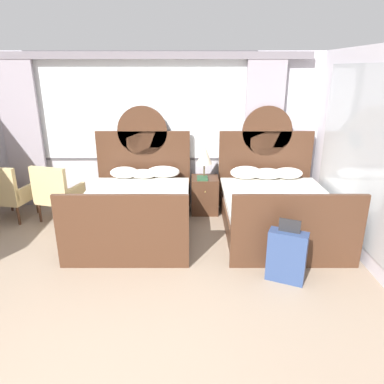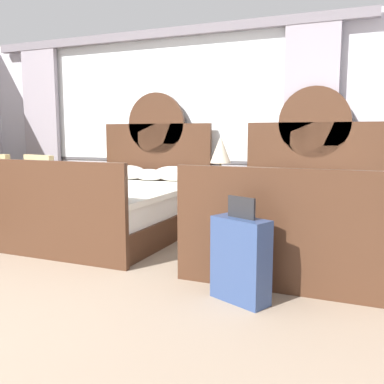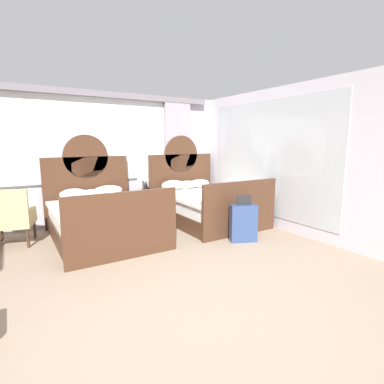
{
  "view_description": "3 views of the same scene",
  "coord_description": "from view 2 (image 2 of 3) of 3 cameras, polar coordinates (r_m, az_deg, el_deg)",
  "views": [
    {
      "loc": [
        0.86,
        -2.22,
        2.41
      ],
      "look_at": [
        0.86,
        2.5,
        0.76
      ],
      "focal_mm": 32.93,
      "sensor_mm": 36.0,
      "label": 1
    },
    {
      "loc": [
        2.85,
        -1.52,
        1.25
      ],
      "look_at": [
        1.21,
        2.35,
        0.67
      ],
      "focal_mm": 39.95,
      "sensor_mm": 36.0,
      "label": 2
    },
    {
      "loc": [
        -1.34,
        -2.27,
        1.69
      ],
      "look_at": [
        1.53,
        2.37,
        0.76
      ],
      "focal_mm": 28.01,
      "sensor_mm": 36.0,
      "label": 3
    }
  ],
  "objects": [
    {
      "name": "wall_back_window",
      "position": [
        6.28,
        -4.14,
        9.64
      ],
      "size": [
        6.2,
        0.22,
        2.7
      ],
      "color": "silver",
      "rests_on": "ground_plane"
    },
    {
      "name": "nightstand_between_beds",
      "position": [
        5.5,
        3.89,
        -1.96
      ],
      "size": [
        0.46,
        0.49,
        0.64
      ],
      "color": "#472B1C",
      "rests_on": "ground_plane"
    },
    {
      "name": "armchair_by_window_centre",
      "position": [
        6.98,
        -23.37,
        0.91
      ],
      "size": [
        0.72,
        0.72,
        0.96
      ],
      "color": "tan",
      "rests_on": "ground_plane"
    },
    {
      "name": "bed_near_mirror",
      "position": [
        4.56,
        13.96,
        -3.61
      ],
      "size": [
        1.65,
        2.23,
        1.82
      ],
      "color": "#472B1C",
      "rests_on": "ground_plane"
    },
    {
      "name": "book_on_nightstand",
      "position": [
        5.38,
        3.14,
        1.42
      ],
      "size": [
        0.18,
        0.26,
        0.03
      ],
      "color": "#285133",
      "rests_on": "nightstand_between_beds"
    },
    {
      "name": "suitcase_on_floor",
      "position": [
        3.24,
        6.5,
        -8.93
      ],
      "size": [
        0.48,
        0.35,
        0.79
      ],
      "color": "navy",
      "rests_on": "ground_plane"
    },
    {
      "name": "armchair_by_window_left",
      "position": [
        6.42,
        -18.33,
        0.61
      ],
      "size": [
        0.75,
        0.75,
        0.96
      ],
      "color": "tan",
      "rests_on": "ground_plane"
    },
    {
      "name": "table_lamp_on_nightstand",
      "position": [
        5.43,
        3.84,
        5.62
      ],
      "size": [
        0.27,
        0.27,
        0.59
      ],
      "color": "brown",
      "rests_on": "nightstand_between_beds"
    },
    {
      "name": "bed_near_window",
      "position": [
        5.33,
        -9.75,
        -1.88
      ],
      "size": [
        1.65,
        2.23,
        1.82
      ],
      "color": "#472B1C",
      "rests_on": "ground_plane"
    }
  ]
}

